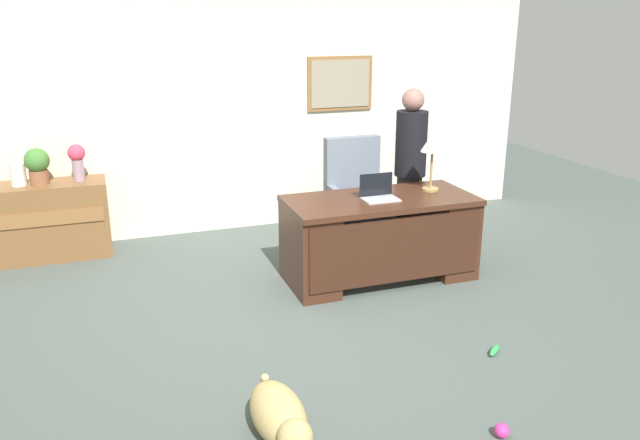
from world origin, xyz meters
The scene contains 14 objects.
ground_plane centered at (0.00, 0.00, 0.00)m, with size 12.00×12.00×0.00m, color #4C5651.
back_wall centered at (0.01, 2.60, 1.35)m, with size 7.00×0.16×2.70m.
desk centered at (0.79, 0.60, 0.43)m, with size 1.74×0.81×0.79m.
credenza centered at (-2.20, 2.25, 0.39)m, with size 1.27×0.50×0.78m.
armchair centered at (0.92, 1.49, 0.51)m, with size 0.60×0.59×1.17m.
person_standing centered at (1.40, 1.23, 0.87)m, with size 0.32×0.32×1.69m.
dog_lying centered at (-0.76, -1.40, 0.16)m, with size 0.33×0.75×0.30m.
laptop centered at (0.76, 0.60, 0.84)m, with size 0.32×0.22×0.23m.
desk_lamp centered at (1.34, 0.70, 1.22)m, with size 0.22×0.22×0.56m.
vase_with_flowers centered at (-1.81, 2.25, 1.00)m, with size 0.17×0.17×0.38m.
vase_empty centered at (-2.37, 2.25, 0.89)m, with size 0.15×0.15×0.22m, color silver.
potted_plant centered at (-2.18, 2.25, 0.98)m, with size 0.24×0.24×0.36m.
dog_toy_ball centered at (0.48, -1.82, 0.05)m, with size 0.09×0.09×0.09m, color #D8338C.
dog_toy_bone centered at (1.01, -0.96, 0.03)m, with size 0.17×0.05×0.05m, color green.
Camera 1 is at (-1.59, -4.46, 2.39)m, focal length 35.71 mm.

